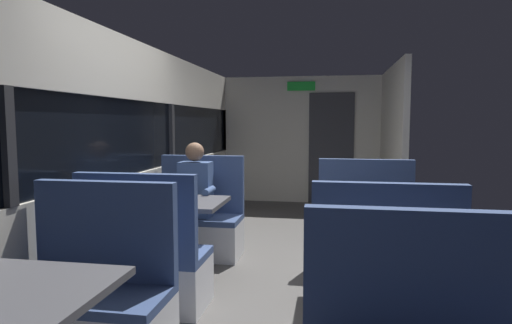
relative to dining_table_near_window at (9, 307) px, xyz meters
The scene contains 13 objects.
ground_plane 2.36m from the dining_table_near_window, 66.82° to the left, with size 3.30×9.20×0.02m, color #514F4C.
carriage_window_panel_left 2.21m from the dining_table_near_window, 104.90° to the left, with size 0.09×8.48×2.30m.
carriage_end_bulkhead 6.38m from the dining_table_near_window, 81.37° to the left, with size 2.90×0.11×2.30m.
carriage_aisle_panel_right 5.63m from the dining_table_near_window, 65.26° to the left, with size 0.08×2.40×2.30m, color beige.
dining_table_near_window is the anchor object (origin of this frame).
bench_near_window_facing_entry 0.77m from the dining_table_near_window, 90.00° to the left, with size 0.95×0.50×1.10m.
dining_table_mid_window 2.17m from the dining_table_near_window, 90.00° to the left, with size 0.90×0.70×0.74m.
bench_mid_window_facing_end 1.50m from the dining_table_near_window, 90.00° to the left, with size 0.95×0.50×1.10m.
bench_mid_window_facing_entry 2.88m from the dining_table_near_window, 90.00° to the left, with size 0.95×0.50×1.10m.
dining_table_rear_aisle 2.66m from the dining_table_near_window, 47.70° to the left, with size 0.90×0.70×0.74m.
bench_rear_aisle_facing_end 2.22m from the dining_table_near_window, 35.30° to the left, with size 0.95×0.50×1.10m.
bench_rear_aisle_facing_entry 3.23m from the dining_table_near_window, 56.13° to the left, with size 0.95×0.50×1.10m.
seated_passenger 2.80m from the dining_table_near_window, 90.00° to the left, with size 0.47×0.55×1.26m.
Camera 1 is at (0.53, -3.77, 1.48)m, focal length 30.41 mm.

